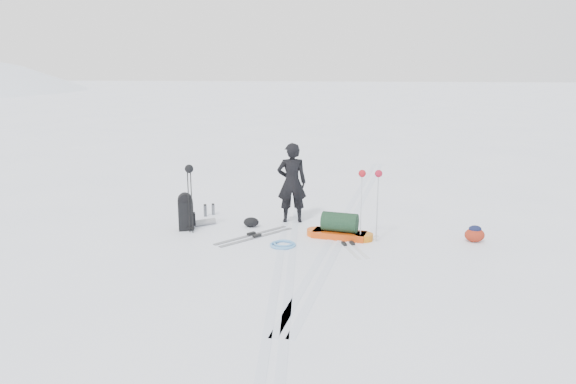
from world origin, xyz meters
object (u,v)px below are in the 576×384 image
Objects in this scene: pulk_sled at (340,228)px; expedition_rucksack at (188,213)px; skier at (292,183)px; ski_poles_black at (189,177)px.

expedition_rucksack is (-3.43, 0.26, 0.18)m from pulk_sled.
pulk_sled is at bearing -23.58° from expedition_rucksack.
skier reaches higher than expedition_rucksack.
skier is 1.25× the size of pulk_sled.
pulk_sled is at bearing -24.69° from ski_poles_black.
skier is 1.23× the size of ski_poles_black.
pulk_sled is at bearing 125.63° from skier.
skier reaches higher than ski_poles_black.
expedition_rucksack is at bearing -171.48° from pulk_sled.
skier is 2.43m from ski_poles_black.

